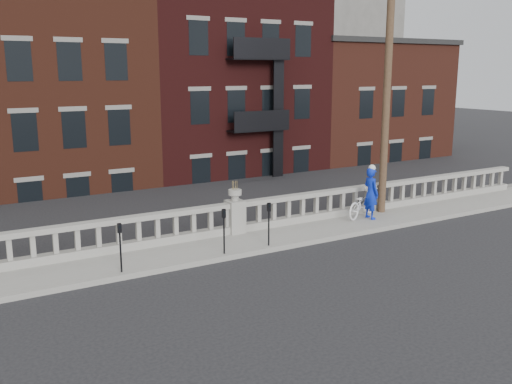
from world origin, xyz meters
The scene contains 11 objects.
ground centered at (0.00, 0.00, 0.00)m, with size 120.00×120.00×0.00m, color black.
sidewalk centered at (0.00, 3.00, 0.07)m, with size 32.00×2.20×0.15m, color gray.
balustrade centered at (0.00, 3.95, 0.64)m, with size 28.00×0.34×1.03m.
planter_pedestal centered at (0.00, 3.95, 0.83)m, with size 0.55×0.55×1.76m.
lower_level centered at (0.56, 23.04, 2.63)m, with size 80.00×44.00×20.80m.
utility_pole centered at (6.20, 3.60, 5.24)m, with size 1.60×0.28×10.00m.
parking_meter_b centered at (-4.47, 2.15, 1.00)m, with size 0.10×0.09×1.36m.
parking_meter_c centered at (-1.35, 2.15, 1.00)m, with size 0.10×0.09×1.36m.
parking_meter_d centered at (0.20, 2.15, 1.00)m, with size 0.10×0.09×1.36m.
bicycle centered at (5.04, 3.39, 0.67)m, with size 0.70×1.99×1.05m, color white.
cyclist centered at (5.14, 3.06, 1.10)m, with size 0.69×0.45×1.89m, color #0C25B8.
Camera 1 is at (-8.76, -12.23, 5.50)m, focal length 40.00 mm.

